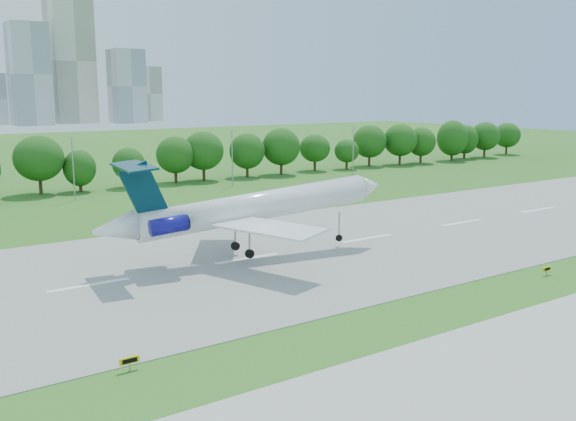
# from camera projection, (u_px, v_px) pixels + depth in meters

# --- Properties ---
(ground) EXTENTS (600.00, 600.00, 0.00)m
(ground) POSITION_uv_depth(u_px,v_px,m) (189.00, 366.00, 49.52)
(ground) COLOR #255817
(ground) RESTS_ON ground
(runway) EXTENTS (400.00, 45.00, 0.08)m
(runway) POSITION_uv_depth(u_px,v_px,m) (89.00, 285.00, 69.83)
(runway) COLOR gray
(runway) RESTS_ON ground
(skyline) EXTENTS (127.00, 52.00, 80.00)m
(skyline) POSITION_uv_depth(u_px,v_px,m) (66.00, 76.00, 416.82)
(skyline) COLOR #B2B2B7
(skyline) RESTS_ON ground
(airliner) EXTENTS (39.24, 28.29, 12.45)m
(airliner) POSITION_uv_depth(u_px,v_px,m) (243.00, 208.00, 79.64)
(airliner) COLOR white
(airliner) RESTS_ON ground
(taxi_sign_centre) EXTENTS (1.56, 0.21, 1.09)m
(taxi_sign_centre) POSITION_uv_depth(u_px,v_px,m) (129.00, 361.00, 48.50)
(taxi_sign_centre) COLOR gray
(taxi_sign_centre) RESTS_ON ground
(taxi_sign_right) EXTENTS (1.44, 0.20, 1.01)m
(taxi_sign_right) POSITION_uv_depth(u_px,v_px,m) (547.00, 269.00, 73.69)
(taxi_sign_right) COLOR gray
(taxi_sign_right) RESTS_ON ground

